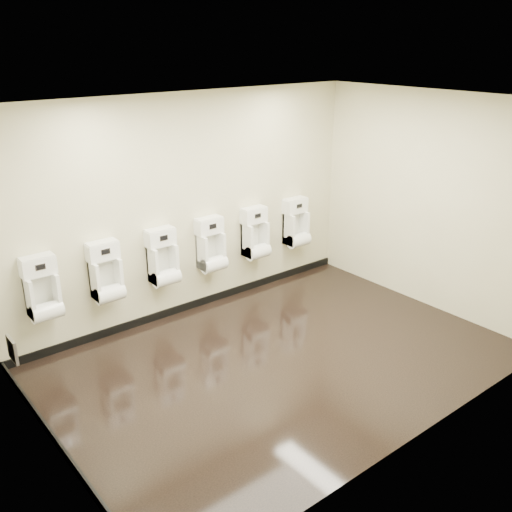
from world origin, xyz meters
The scene contains 16 objects.
ground centered at (0.00, 0.00, 0.00)m, with size 5.00×3.50×0.00m, color black.
ceiling centered at (0.00, 0.00, 2.80)m, with size 5.00×3.50×0.00m, color white.
back_wall centered at (0.00, 1.75, 1.40)m, with size 5.00×0.02×2.80m, color beige.
front_wall centered at (0.00, -1.75, 1.40)m, with size 5.00×0.02×2.80m, color beige.
left_wall centered at (-2.50, 0.00, 1.40)m, with size 0.02×3.50×2.80m, color beige.
right_wall centered at (2.50, 0.00, 1.40)m, with size 0.02×3.50×2.80m, color beige.
tile_overlay_left centered at (-2.50, 0.00, 1.40)m, with size 0.01×3.50×2.80m, color silver.
skirting_back centered at (0.00, 1.74, 0.05)m, with size 5.00×0.02×0.10m, color black.
skirting_left centered at (-2.49, 0.00, 0.05)m, with size 0.02×3.50×0.10m, color black.
access_panel centered at (-2.48, 1.20, 0.50)m, with size 0.04×0.25×0.25m.
urinal_0 centered at (-1.99, 1.63, 0.82)m, with size 0.37×0.28×0.69m.
urinal_1 centered at (-1.26, 1.63, 0.82)m, with size 0.37×0.28×0.69m.
urinal_2 centered at (-0.51, 1.63, 0.82)m, with size 0.37×0.28×0.69m.
urinal_3 centered at (0.20, 1.63, 0.82)m, with size 0.37×0.28×0.69m.
urinal_4 centered at (0.94, 1.63, 0.82)m, with size 0.37×0.28×0.69m.
urinal_5 centered at (1.70, 1.63, 0.82)m, with size 0.37×0.28×0.69m.
Camera 1 is at (-3.67, -4.14, 3.39)m, focal length 40.00 mm.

